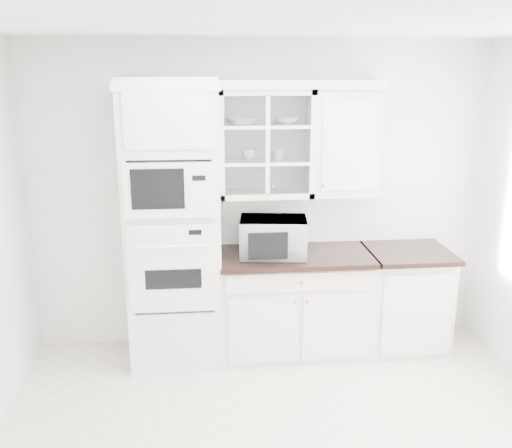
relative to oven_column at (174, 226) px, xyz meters
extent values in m
cube|color=white|center=(0.75, 0.32, 0.15)|extent=(4.00, 0.02, 2.70)
cube|color=white|center=(0.75, -1.42, 1.49)|extent=(4.00, 3.50, 0.02)
cube|color=silver|center=(0.00, 0.01, 0.00)|extent=(0.76, 0.65, 2.40)
cube|color=white|center=(0.00, -0.33, -0.26)|extent=(0.70, 0.03, 0.72)
cube|color=black|center=(0.00, -0.35, -0.34)|extent=(0.44, 0.01, 0.16)
cube|color=white|center=(0.00, -0.33, 0.37)|extent=(0.70, 0.03, 0.43)
cube|color=black|center=(-0.09, -0.35, 0.39)|extent=(0.40, 0.01, 0.31)
cube|color=silver|center=(1.03, 0.03, -0.76)|extent=(1.30, 0.60, 0.88)
cube|color=black|center=(1.03, 0.00, -0.30)|extent=(1.32, 0.67, 0.04)
cube|color=silver|center=(2.03, 0.03, -0.76)|extent=(0.70, 0.60, 0.88)
cube|color=black|center=(2.03, 0.00, -0.30)|extent=(0.72, 0.67, 0.04)
cube|color=silver|center=(0.78, 0.17, 0.65)|extent=(0.80, 0.33, 0.90)
cube|color=silver|center=(0.78, 0.17, 0.50)|extent=(0.74, 0.29, 0.02)
cube|color=silver|center=(0.78, 0.17, 0.80)|extent=(0.74, 0.29, 0.02)
cube|color=silver|center=(1.46, 0.17, 0.65)|extent=(0.55, 0.33, 0.90)
cube|color=white|center=(0.68, 0.14, 1.14)|extent=(2.14, 0.38, 0.07)
imported|color=white|center=(0.83, 0.01, -0.12)|extent=(0.61, 0.52, 0.32)
imported|color=white|center=(0.58, 0.15, 0.84)|extent=(0.29, 0.29, 0.06)
imported|color=white|center=(0.97, 0.16, 0.84)|extent=(0.23, 0.23, 0.06)
imported|color=white|center=(0.65, 0.18, 0.56)|extent=(0.14, 0.14, 0.09)
imported|color=white|center=(0.89, 0.16, 0.56)|extent=(0.12, 0.12, 0.09)
camera|label=1|loc=(0.25, -4.58, 1.28)|focal=40.00mm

